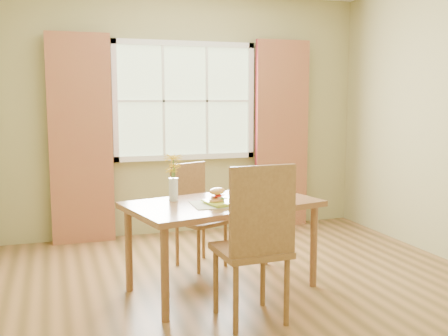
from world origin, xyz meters
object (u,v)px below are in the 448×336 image
croissant_sandwich (217,195)px  flower_vase (173,173)px  dining_table (222,211)px  chair_near (256,238)px  chair_far (195,210)px  water_glass (249,194)px

croissant_sandwich → flower_vase: 0.42m
dining_table → croissant_sandwich: 0.21m
chair_near → croissant_sandwich: chair_near is taller
chair_near → chair_far: (-0.04, 1.41, -0.09)m
dining_table → water_glass: 0.25m
chair_far → flower_vase: 0.77m
croissant_sandwich → flower_vase: size_ratio=0.50×
chair_near → croissant_sandwich: size_ratio=5.86×
chair_near → flower_vase: (-0.37, 0.87, 0.34)m
dining_table → chair_far: 0.71m
chair_far → flower_vase: flower_vase is taller
chair_far → water_glass: chair_far is taller
dining_table → chair_near: (0.00, -0.72, -0.04)m
chair_near → chair_far: size_ratio=1.18×
chair_far → water_glass: (0.25, -0.72, 0.26)m
dining_table → chair_far: (-0.03, 0.69, -0.13)m
dining_table → chair_near: size_ratio=1.46×
chair_near → croissant_sandwich: (-0.09, 0.60, 0.19)m
chair_far → croissant_sandwich: chair_far is taller
croissant_sandwich → dining_table: bearing=18.4°
flower_vase → chair_near: bearing=-67.3°
water_glass → croissant_sandwich: bearing=-162.5°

